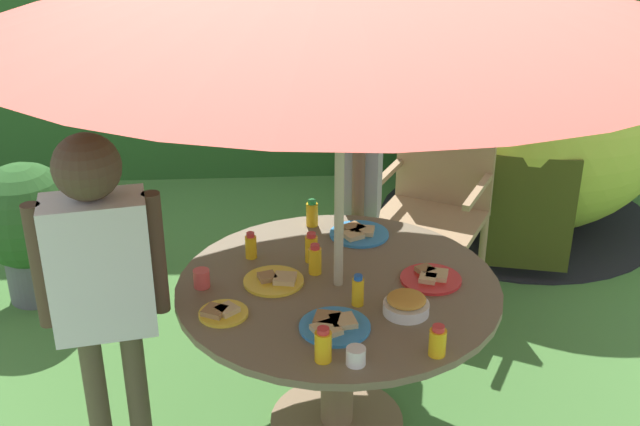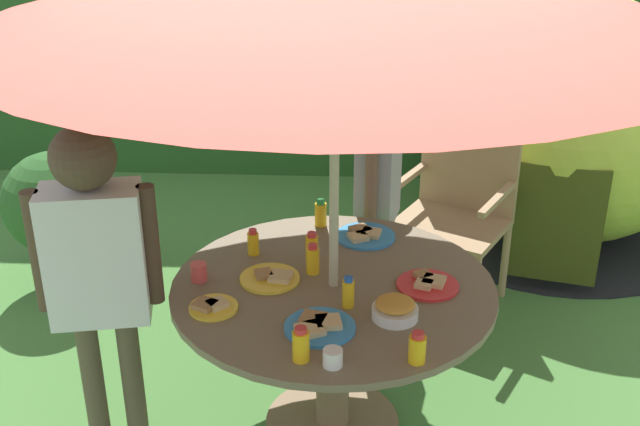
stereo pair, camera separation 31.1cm
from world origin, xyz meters
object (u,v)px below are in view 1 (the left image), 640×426
object	(u,v)px
juice_bottle_mid_right	(358,291)
cup_near	(202,278)
plate_mid_left	(359,233)
child_in_white_shirt	(100,267)
plate_center_front	(334,325)
potted_plant	(26,222)
plate_far_left	(275,280)
dome_tent	(528,111)
snack_bowl	(406,304)
juice_bottle_far_right	(312,214)
juice_bottle_spot_a	(438,341)
wooden_chair	(436,197)
plate_front_edge	(431,278)
juice_bottle_spot_b	(251,246)
cup_far	(356,356)
juice_bottle_center_back	(311,248)
juice_bottle_near_left	(315,260)
plate_back_edge	(222,312)
juice_bottle_near_right	(323,345)
garden_table	(338,320)
child_in_grey_shirt	(362,175)

from	to	relation	value
juice_bottle_mid_right	cup_near	distance (m)	0.61
plate_mid_left	child_in_white_shirt	bearing A→B (deg)	-149.83
plate_center_front	cup_near	size ratio (longest dim) A/B	3.53
potted_plant	plate_far_left	bearing A→B (deg)	-40.79
dome_tent	plate_mid_left	world-z (taller)	dome_tent
snack_bowl	cup_near	world-z (taller)	snack_bowl
juice_bottle_far_right	juice_bottle_spot_a	bearing A→B (deg)	-70.11
dome_tent	snack_bowl	world-z (taller)	dome_tent
wooden_chair	child_in_white_shirt	distance (m)	1.98
plate_front_edge	juice_bottle_spot_b	distance (m)	0.75
juice_bottle_spot_a	cup_far	size ratio (longest dim) A/B	1.72
child_in_white_shirt	juice_bottle_spot_b	bearing A→B (deg)	26.90
wooden_chair	juice_bottle_center_back	bearing A→B (deg)	-98.71
potted_plant	child_in_white_shirt	size ratio (longest dim) A/B	0.56
juice_bottle_mid_right	child_in_white_shirt	bearing A→B (deg)	-179.75
plate_far_left	juice_bottle_near_left	bearing A→B (deg)	22.40
dome_tent	plate_back_edge	distance (m)	2.81
cup_near	cup_far	distance (m)	0.76
juice_bottle_far_right	cup_far	distance (m)	1.06
cup_far	juice_bottle_far_right	bearing A→B (deg)	94.91
juice_bottle_near_left	plate_center_front	bearing A→B (deg)	-83.71
plate_center_front	juice_bottle_spot_a	distance (m)	0.38
plate_mid_left	juice_bottle_near_right	bearing A→B (deg)	-103.17
plate_back_edge	juice_bottle_mid_right	size ratio (longest dim) A/B	1.46
juice_bottle_near_right	juice_bottle_spot_a	distance (m)	0.38
plate_far_left	juice_bottle_center_back	bearing A→B (deg)	47.70
juice_bottle_center_back	child_in_white_shirt	bearing A→B (deg)	-155.42
garden_table	plate_far_left	size ratio (longest dim) A/B	5.34
wooden_chair	plate_center_front	size ratio (longest dim) A/B	3.81
plate_center_front	cup_far	world-z (taller)	cup_far
potted_plant	plate_center_front	size ratio (longest dim) A/B	3.02
cup_near	potted_plant	bearing A→B (deg)	131.82
cup_far	juice_bottle_near_left	bearing A→B (deg)	99.26
wooden_chair	potted_plant	bearing A→B (deg)	-152.03
plate_back_edge	cup_near	distance (m)	0.23
child_in_white_shirt	plate_mid_left	bearing A→B (deg)	19.75
plate_back_edge	juice_bottle_near_right	world-z (taller)	juice_bottle_near_right
plate_front_edge	juice_bottle_spot_a	distance (m)	0.50
child_in_grey_shirt	cup_near	distance (m)	1.12
child_in_white_shirt	juice_bottle_spot_b	distance (m)	0.67
juice_bottle_near_right	juice_bottle_center_back	size ratio (longest dim) A/B	0.98
child_in_white_shirt	juice_bottle_mid_right	distance (m)	0.93
wooden_chair	child_in_white_shirt	size ratio (longest dim) A/B	0.70
child_in_white_shirt	snack_bowl	distance (m)	1.11
child_in_white_shirt	juice_bottle_spot_b	xyz separation A→B (m)	(0.52, 0.40, -0.14)
plate_center_front	plate_far_left	world-z (taller)	same
potted_plant	child_in_grey_shirt	distance (m)	1.78
child_in_white_shirt	juice_bottle_near_right	distance (m)	0.86
child_in_white_shirt	juice_bottle_mid_right	xyz separation A→B (m)	(0.92, 0.00, -0.13)
plate_front_edge	plate_back_edge	world-z (taller)	same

